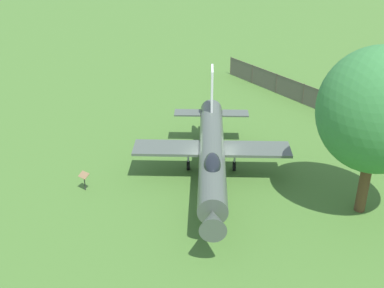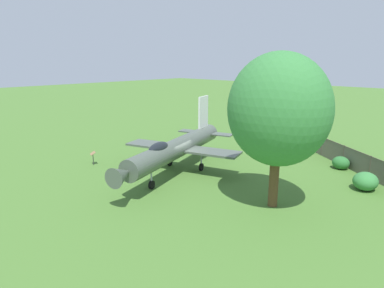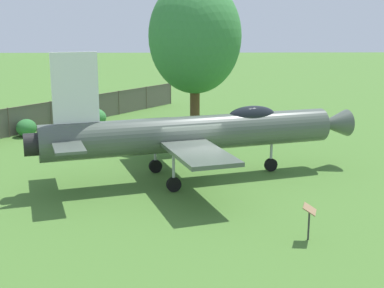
{
  "view_description": "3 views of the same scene",
  "coord_description": "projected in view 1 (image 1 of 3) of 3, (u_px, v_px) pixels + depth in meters",
  "views": [
    {
      "loc": [
        -6.93,
        23.83,
        14.91
      ],
      "look_at": [
        0.97,
        0.79,
        2.68
      ],
      "focal_mm": 44.34,
      "sensor_mm": 36.0,
      "label": 1
    },
    {
      "loc": [
        -17.97,
        17.56,
        8.65
      ],
      "look_at": [
        -0.26,
        -1.35,
        2.13
      ],
      "focal_mm": 31.36,
      "sensor_mm": 36.0,
      "label": 2
    },
    {
      "loc": [
        21.85,
        -0.57,
        6.64
      ],
      "look_at": [
        1.44,
        -0.04,
        1.9
      ],
      "focal_mm": 48.79,
      "sensor_mm": 36.0,
      "label": 3
    }
  ],
  "objects": [
    {
      "name": "info_plaque",
      "position": [
        84.0,
        177.0,
        27.46
      ],
      "size": [
        0.69,
        0.56,
        1.14
      ],
      "color": "#333333",
      "rests_on": "ground_plane"
    },
    {
      "name": "shrub_by_tree",
      "position": [
        370.0,
        129.0,
        34.21
      ],
      "size": [
        1.38,
        1.19,
        1.05
      ],
      "color": "#2D7033",
      "rests_on": "ground_plane"
    },
    {
      "name": "ground_plane",
      "position": [
        211.0,
        180.0,
        28.84
      ],
      "size": [
        200.0,
        200.0,
        0.0
      ],
      "primitive_type": "plane",
      "color": "#47722D"
    },
    {
      "name": "perimeter_fence",
      "position": [
        368.0,
        118.0,
        34.89
      ],
      "size": [
        25.97,
        18.96,
        1.78
      ],
      "rotation": [
        0.0,
        0.0,
        5.65
      ],
      "color": "#4C4238",
      "rests_on": "ground_plane"
    },
    {
      "name": "shade_tree",
      "position": [
        378.0,
        111.0,
        23.39
      ],
      "size": [
        6.05,
        5.33,
        9.16
      ],
      "color": "brown",
      "rests_on": "ground_plane"
    },
    {
      "name": "display_jet",
      "position": [
        212.0,
        153.0,
        27.61
      ],
      "size": [
        9.62,
        14.33,
        5.56
      ],
      "rotation": [
        0.0,
        0.0,
        1.87
      ],
      "color": "#4C564C",
      "rests_on": "ground_plane"
    }
  ]
}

